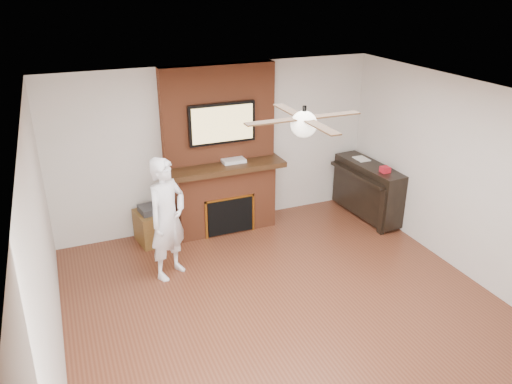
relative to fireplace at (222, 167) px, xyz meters
name	(u,v)px	position (x,y,z in m)	size (l,w,h in m)	color
room_shell	(300,223)	(0.00, -2.55, 0.25)	(5.36, 5.86, 2.86)	#532818
fireplace	(222,167)	(0.00, 0.00, 0.00)	(1.78, 0.64, 2.50)	brown
tv	(222,123)	(0.00, -0.05, 0.68)	(1.00, 0.08, 0.60)	black
ceiling_fan	(304,123)	(0.00, -2.55, 1.34)	(1.21, 1.21, 0.31)	black
person	(167,219)	(-1.10, -1.04, -0.18)	(0.60, 0.40, 1.63)	white
side_table	(155,225)	(-1.10, -0.07, -0.73)	(0.57, 0.57, 0.58)	brown
piano	(368,189)	(2.28, -0.55, -0.51)	(0.60, 1.40, 0.99)	black
cable_box	(234,161)	(0.15, -0.10, 0.11)	(0.34, 0.20, 0.05)	silver
candle_orange	(218,231)	(-0.17, -0.24, -0.94)	(0.07, 0.07, 0.11)	red
candle_green	(222,229)	(-0.09, -0.16, -0.95)	(0.08, 0.08, 0.08)	#588334
candle_cream	(233,226)	(0.09, -0.16, -0.95)	(0.08, 0.08, 0.10)	beige
candle_blue	(244,227)	(0.24, -0.24, -0.96)	(0.05, 0.05, 0.07)	#324296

